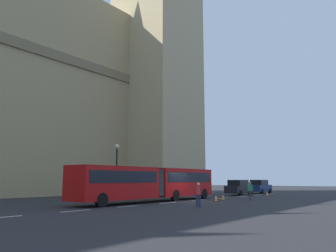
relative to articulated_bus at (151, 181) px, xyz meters
The scene contains 11 objects.
ground_plane 3.55m from the articulated_bus, 40.22° to the right, with size 160.00×160.00×0.00m, color #262628.
lane_centre_marking 5.12m from the articulated_bus, 24.48° to the right, with size 39.00×0.16×0.01m.
articulated_bus is the anchor object (origin of this frame).
sedan_lead 16.48m from the articulated_bus, ahead, with size 4.40×1.86×1.85m.
sedan_trailing 23.46m from the articulated_bus, ahead, with size 4.40×1.86×1.85m.
traffic_cone_west 5.87m from the articulated_bus, 47.00° to the right, with size 0.36×0.36×0.58m.
traffic_cone_middle 7.07m from the articulated_bus, 33.70° to the right, with size 0.36×0.36×0.58m.
traffic_cone_east 16.25m from the articulated_bus, 14.72° to the right, with size 0.36×0.36×0.58m.
street_lamp 4.70m from the articulated_bus, 87.46° to the left, with size 0.44×0.44×5.27m.
pedestrian_near_cones 6.75m from the articulated_bus, 109.92° to the right, with size 0.47×0.41×1.69m.
pedestrian_by_kerb 9.44m from the articulated_bus, 38.03° to the right, with size 0.40×0.47×1.69m.
Camera 1 is at (-25.48, -17.64, 1.90)m, focal length 36.96 mm.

